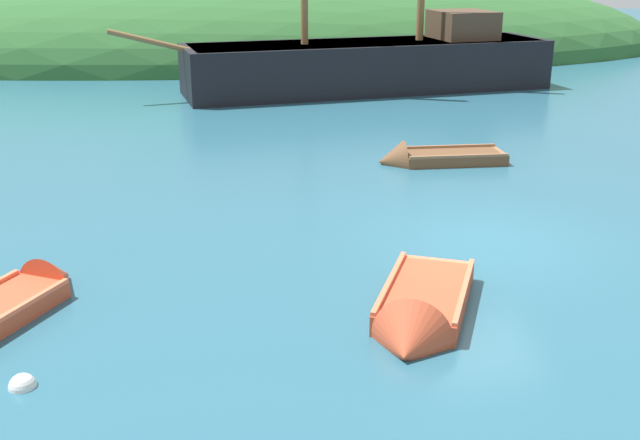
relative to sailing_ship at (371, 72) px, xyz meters
The scene contains 7 objects.
ground_plane 16.91m from the sailing_ship, 91.77° to the right, with size 120.00×120.00×0.00m, color #285B70.
shore_hill 15.78m from the sailing_ship, 115.78° to the left, with size 52.23×21.74×9.48m, color #2D602D.
sailing_ship is the anchor object (origin of this frame).
rowboat_outer_right 11.20m from the sailing_ship, 91.10° to the right, with size 3.38×1.21×1.09m.
rowboat_center 20.34m from the sailing_ship, 97.07° to the right, with size 2.30×3.37×1.19m.
rowboat_portside 21.01m from the sailing_ship, 114.55° to the right, with size 2.29×3.21×1.02m.
buoy_white 22.92m from the sailing_ship, 110.45° to the right, with size 0.36×0.36×0.36m, color white.
Camera 1 is at (-4.49, -13.47, 5.32)m, focal length 42.84 mm.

